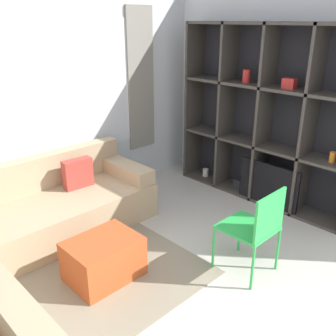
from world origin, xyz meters
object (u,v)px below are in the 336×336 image
at_px(shelving_unit, 266,119).
at_px(couch_main, 53,208).
at_px(folding_chair, 256,225).
at_px(ottoman, 104,259).

xyz_separation_m(shelving_unit, couch_main, (-2.41, 1.10, -0.78)).
distance_m(shelving_unit, folding_chair, 1.79).
bearing_deg(shelving_unit, ottoman, 179.20).
bearing_deg(shelving_unit, couch_main, 155.38).
bearing_deg(shelving_unit, folding_chair, -149.07).
bearing_deg(folding_chair, shelving_unit, -149.07).
relative_size(shelving_unit, ottoman, 3.74).
xyz_separation_m(ottoman, folding_chair, (1.04, -0.91, 0.32)).
bearing_deg(couch_main, ottoman, -94.66).
xyz_separation_m(couch_main, ottoman, (-0.09, -1.07, -0.09)).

